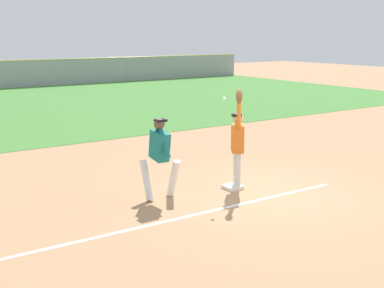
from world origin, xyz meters
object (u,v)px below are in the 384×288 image
fielder (238,140)px  baseball (224,99)px  parked_car_silver (64,70)px  runner (160,153)px  first_base (233,187)px

fielder → baseball: 1.08m
baseball → parked_car_silver: 30.58m
fielder → baseball: fielder is taller
fielder → runner: 1.84m
fielder → runner: fielder is taller
first_base → runner: bearing=169.4°
fielder → runner: size_ratio=1.33×
runner → baseball: (1.34, -0.46, 1.09)m
fielder → parked_car_silver: fielder is taller
baseball → first_base: bearing=20.2°
fielder → baseball: (-0.47, -0.11, 0.97)m
first_base → parked_car_silver: (7.13, 29.48, 0.63)m
first_base → fielder: bearing=-17.1°
baseball → parked_car_silver: (7.51, 29.61, -1.41)m
fielder → runner: bearing=23.8°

